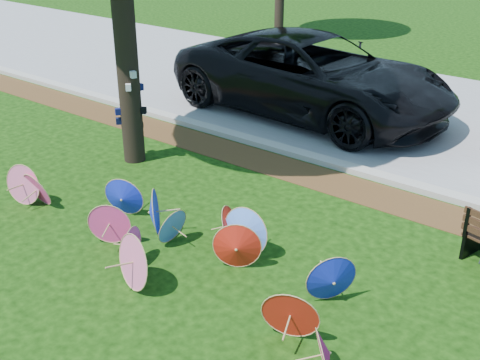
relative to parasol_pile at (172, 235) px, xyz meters
The scene contains 6 objects.
ground 0.81m from the parasol_pile, 105.29° to the right, with size 90.00×90.00×0.00m, color black.
mulch_strip 3.82m from the parasol_pile, 92.89° to the left, with size 90.00×1.00×0.01m, color #472D16.
curb 4.51m from the parasol_pile, 92.44° to the left, with size 90.00×0.30×0.12m, color #B7B5AD.
street 8.66m from the parasol_pile, 91.27° to the left, with size 90.00×8.00×0.01m, color gray.
parasol_pile is the anchor object (origin of this frame).
black_van 7.29m from the parasol_pile, 104.75° to the left, with size 3.30×7.15×1.99m, color black.
Camera 1 is at (5.82, -4.90, 5.04)m, focal length 45.00 mm.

